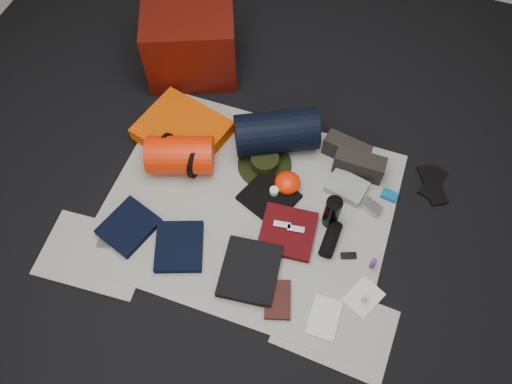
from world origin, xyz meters
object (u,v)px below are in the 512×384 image
(stuff_sack, at_px, (180,155))
(navy_duffel, at_px, (276,132))
(compact_camera, at_px, (372,207))
(paperback_book, at_px, (277,299))
(red_cabinet, at_px, (191,42))
(sleeping_pad, at_px, (183,130))
(water_bottle, at_px, (332,212))

(stuff_sack, xyz_separation_m, navy_duffel, (0.48, 0.33, 0.02))
(compact_camera, bearing_deg, paperback_book, -91.46)
(red_cabinet, distance_m, sleeping_pad, 0.59)
(sleeping_pad, relative_size, paperback_book, 2.43)
(stuff_sack, bearing_deg, paperback_book, -37.03)
(stuff_sack, relative_size, compact_camera, 3.48)
(water_bottle, relative_size, paperback_book, 1.10)
(sleeping_pad, relative_size, water_bottle, 2.21)
(sleeping_pad, distance_m, compact_camera, 1.23)
(stuff_sack, bearing_deg, red_cabinet, 107.62)
(compact_camera, xyz_separation_m, paperback_book, (-0.34, -0.69, -0.01))
(water_bottle, height_order, compact_camera, water_bottle)
(red_cabinet, height_order, stuff_sack, red_cabinet)
(sleeping_pad, height_order, water_bottle, water_bottle)
(compact_camera, bearing_deg, navy_duffel, -175.62)
(stuff_sack, distance_m, compact_camera, 1.15)
(sleeping_pad, xyz_separation_m, stuff_sack, (0.09, -0.21, 0.07))
(sleeping_pad, bearing_deg, compact_camera, -5.83)
(red_cabinet, distance_m, stuff_sack, 0.80)
(stuff_sack, height_order, compact_camera, stuff_sack)
(red_cabinet, distance_m, water_bottle, 1.44)
(red_cabinet, relative_size, stuff_sack, 1.46)
(red_cabinet, bearing_deg, navy_duffel, -53.04)
(navy_duffel, bearing_deg, sleeping_pad, 165.44)
(sleeping_pad, bearing_deg, navy_duffel, 12.03)
(red_cabinet, relative_size, paperback_book, 2.71)
(water_bottle, bearing_deg, navy_duffel, 138.55)
(water_bottle, xyz_separation_m, paperback_book, (-0.14, -0.53, -0.10))
(water_bottle, distance_m, paperback_book, 0.56)
(red_cabinet, distance_m, compact_camera, 1.55)
(water_bottle, bearing_deg, paperback_book, -104.31)
(sleeping_pad, height_order, paperback_book, sleeping_pad)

